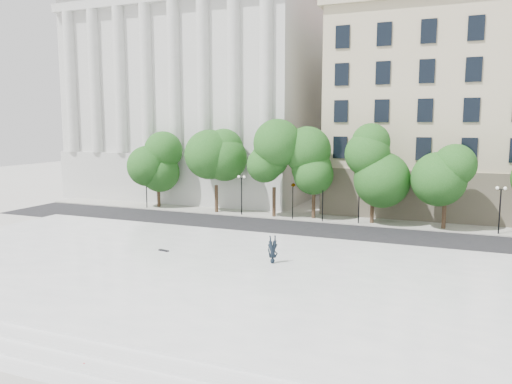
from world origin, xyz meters
TOP-DOWN VIEW (x-y plane):
  - ground at (0.00, 0.00)m, footprint 160.00×160.00m
  - plaza at (0.00, 3.00)m, footprint 44.00×22.00m
  - street at (0.00, 18.00)m, footprint 60.00×8.00m
  - far_sidewalk at (0.00, 24.00)m, footprint 60.00×4.00m
  - building_west at (-17.00, 38.57)m, footprint 31.50×27.65m
  - building_east at (20.00, 38.91)m, footprint 36.00×26.15m
  - traffic_light_west at (0.22, 22.30)m, footprint 0.81×1.73m
  - traffic_light_east at (3.24, 22.30)m, footprint 0.40×1.70m
  - person_lying at (4.33, 5.62)m, footprint 1.49×1.91m
  - skateboard at (-3.94, 5.59)m, footprint 0.86×0.36m
  - plaza_steps at (0.00, -8.90)m, footprint 44.00×3.00m
  - street_trees at (1.68, 23.26)m, footprint 42.47×5.13m
  - lamp_posts at (0.77, 22.60)m, footprint 36.60×0.28m

SIDE VIEW (x-z plane):
  - ground at x=0.00m, z-range 0.00..0.00m
  - street at x=0.00m, z-range 0.00..0.02m
  - far_sidewalk at x=0.00m, z-range 0.00..0.12m
  - plaza_steps at x=0.00m, z-range -0.03..0.27m
  - plaza at x=0.00m, z-range 0.00..0.45m
  - skateboard at x=-3.94m, z-range 0.45..0.54m
  - person_lying at x=4.33m, z-range 0.45..0.95m
  - lamp_posts at x=0.77m, z-range 0.73..4.93m
  - traffic_light_east at x=3.24m, z-range 1.59..5.77m
  - traffic_light_west at x=0.22m, z-range 1.59..5.77m
  - street_trees at x=1.68m, z-range 1.42..9.40m
  - building_east at x=20.00m, z-range -0.36..22.64m
  - building_west at x=-17.00m, z-range 0.09..25.69m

